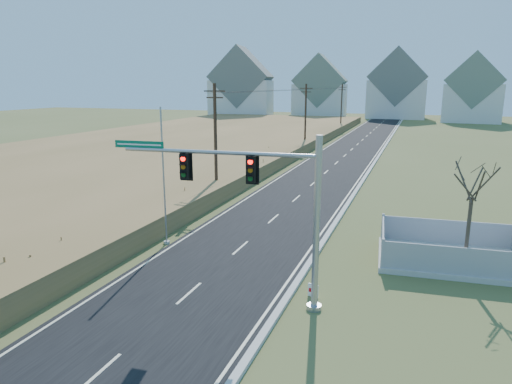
{
  "coord_description": "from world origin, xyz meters",
  "views": [
    {
      "loc": [
        8.94,
        -18.19,
        8.89
      ],
      "look_at": [
        1.03,
        3.7,
        3.4
      ],
      "focal_mm": 32.0,
      "sensor_mm": 36.0,
      "label": 1
    }
  ],
  "objects_px": {
    "open_sign": "(313,291)",
    "fence_enclosure": "(450,257)",
    "traffic_signal_mast": "(270,203)",
    "flagpole": "(164,191)",
    "bare_tree": "(474,179)"
  },
  "relations": [
    {
      "from": "traffic_signal_mast",
      "to": "fence_enclosure",
      "type": "xyz_separation_m",
      "value": [
        7.28,
        7.44,
        -4.05
      ]
    },
    {
      "from": "fence_enclosure",
      "to": "flagpole",
      "type": "relative_size",
      "value": 0.96
    },
    {
      "from": "fence_enclosure",
      "to": "flagpole",
      "type": "bearing_deg",
      "value": -175.43
    },
    {
      "from": "traffic_signal_mast",
      "to": "open_sign",
      "type": "distance_m",
      "value": 4.5
    },
    {
      "from": "open_sign",
      "to": "bare_tree",
      "type": "xyz_separation_m",
      "value": [
        6.22,
        4.46,
        4.45
      ]
    },
    {
      "from": "open_sign",
      "to": "traffic_signal_mast",
      "type": "bearing_deg",
      "value": -128.4
    },
    {
      "from": "fence_enclosure",
      "to": "flagpole",
      "type": "distance_m",
      "value": 15.58
    },
    {
      "from": "flagpole",
      "to": "fence_enclosure",
      "type": "bearing_deg",
      "value": 9.17
    },
    {
      "from": "traffic_signal_mast",
      "to": "flagpole",
      "type": "xyz_separation_m",
      "value": [
        -7.85,
        5.0,
        -1.27
      ]
    },
    {
      "from": "bare_tree",
      "to": "traffic_signal_mast",
      "type": "bearing_deg",
      "value": -144.03
    },
    {
      "from": "open_sign",
      "to": "fence_enclosure",
      "type": "bearing_deg",
      "value": 61.97
    },
    {
      "from": "flagpole",
      "to": "bare_tree",
      "type": "relative_size",
      "value": 1.31
    },
    {
      "from": "traffic_signal_mast",
      "to": "fence_enclosure",
      "type": "distance_m",
      "value": 11.17
    },
    {
      "from": "fence_enclosure",
      "to": "flagpole",
      "type": "xyz_separation_m",
      "value": [
        -15.13,
        -2.44,
        2.79
      ]
    },
    {
      "from": "traffic_signal_mast",
      "to": "open_sign",
      "type": "bearing_deg",
      "value": 32.61
    }
  ]
}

